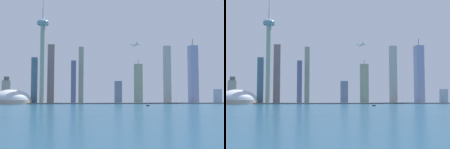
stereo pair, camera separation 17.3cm
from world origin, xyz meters
TOP-DOWN VIEW (x-y plane):
  - ground_plane at (0.00, 0.00)m, footprint 6000.00×6000.00m
  - waterfront_pier at (0.00, 435.88)m, footprint 905.65×40.98m
  - observation_tower at (-220.39, 454.00)m, footprint 33.14×33.14m
  - stadium_dome at (-296.63, 444.76)m, footprint 101.83×101.83m
  - skyscraper_0 at (-113.45, 494.98)m, footprint 13.36×15.03m
  - skyscraper_1 at (-326.89, 539.02)m, footprint 24.63×15.52m
  - skyscraper_2 at (-8.08, 476.78)m, footprint 20.53×12.41m
  - skyscraper_3 at (-135.89, 471.97)m, footprint 13.43×19.07m
  - skyscraper_4 at (220.43, 478.87)m, footprint 23.32×26.50m
  - skyscraper_5 at (132.42, 458.05)m, footprint 19.28×14.28m
  - skyscraper_6 at (320.37, 530.12)m, footprint 25.19×21.88m
  - skyscraper_7 at (-242.60, 477.90)m, footprint 16.70×17.79m
  - skyscraper_9 at (-198.33, 483.73)m, footprint 18.57×21.83m
  - skyscraper_11 at (68.40, 547.03)m, footprint 24.99×13.04m
  - boat_0 at (102.34, 295.79)m, footprint 8.53×9.23m
  - boat_2 at (1.13, 190.65)m, footprint 7.41×4.10m
  - airplane at (24.50, 398.59)m, footprint 31.31×34.95m

SIDE VIEW (x-z plane):
  - ground_plane at x=0.00m, z-range 0.00..0.00m
  - waterfront_pier at x=0.00m, z-range 0.00..2.79m
  - boat_0 at x=102.34m, z-range -2.51..5.44m
  - boat_2 at x=1.13m, z-range -3.85..6.97m
  - stadium_dome at x=-296.63m, z-range -17.19..37.37m
  - skyscraper_6 at x=320.37m, z-range -9.97..54.00m
  - skyscraper_2 at x=-8.08m, z-range 0.00..64.16m
  - skyscraper_1 at x=-326.89m, z-range -3.43..74.66m
  - skyscraper_3 at x=-135.89m, z-range 0.00..119.93m
  - skyscraper_11 at x=68.40m, z-range -6.73..129.11m
  - skyscraper_7 at x=-242.60m, z-range 0.00..127.53m
  - skyscraper_0 at x=-113.45m, z-range 0.00..163.10m
  - skyscraper_9 at x=-198.33m, z-range 0.00..165.52m
  - skyscraper_5 at x=132.42m, z-range 0.00..166.41m
  - skyscraper_4 at x=220.43m, z-range -10.54..183.42m
  - airplane at x=24.50m, z-range 152.04..160.10m
  - observation_tower at x=-220.39m, z-range -0.42..316.79m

